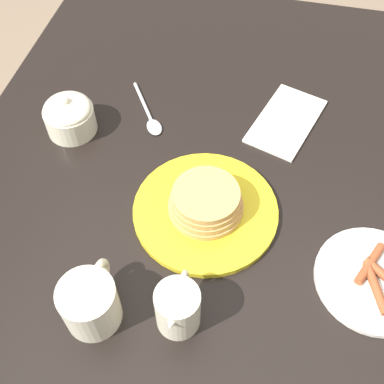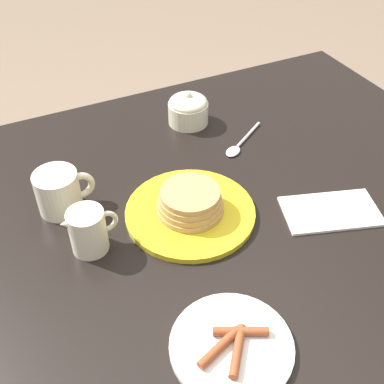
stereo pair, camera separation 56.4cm
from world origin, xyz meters
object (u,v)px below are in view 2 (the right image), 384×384
object	(u,v)px
side_plate_bacon	(232,346)
napkin	(331,211)
coffee_mug	(60,191)
creamer_pitcher	(88,230)
sugar_bowl	(188,109)
pancake_plate	(190,207)
spoon	(238,145)

from	to	relation	value
side_plate_bacon	napkin	distance (m)	0.37
coffee_mug	creamer_pitcher	xyz separation A→B (m)	(0.02, -0.13, 0.00)
side_plate_bacon	coffee_mug	size ratio (longest dim) A/B	1.62
creamer_pitcher	napkin	distance (m)	0.47
sugar_bowl	napkin	xyz separation A→B (m)	(0.11, -0.42, -0.03)
napkin	side_plate_bacon	bearing A→B (deg)	-151.52
side_plate_bacon	sugar_bowl	distance (m)	0.63
pancake_plate	creamer_pitcher	xyz separation A→B (m)	(-0.20, 0.00, 0.03)
coffee_mug	sugar_bowl	size ratio (longest dim) A/B	1.19
napkin	coffee_mug	bearing A→B (deg)	152.87
coffee_mug	spoon	bearing A→B (deg)	4.01
pancake_plate	creamer_pitcher	distance (m)	0.20
pancake_plate	napkin	world-z (taller)	pancake_plate
coffee_mug	napkin	size ratio (longest dim) A/B	0.55
spoon	sugar_bowl	bearing A→B (deg)	112.66
pancake_plate	side_plate_bacon	xyz separation A→B (m)	(-0.07, -0.29, -0.01)
sugar_bowl	coffee_mug	bearing A→B (deg)	-154.12
napkin	spoon	size ratio (longest dim) A/B	1.46
sugar_bowl	napkin	bearing A→B (deg)	-74.68
creamer_pitcher	sugar_bowl	distance (m)	0.45
pancake_plate	spoon	bearing A→B (deg)	38.19
creamer_pitcher	pancake_plate	bearing A→B (deg)	-0.05
sugar_bowl	napkin	size ratio (longest dim) A/B	0.47
coffee_mug	creamer_pitcher	bearing A→B (deg)	-81.68
sugar_bowl	spoon	distance (m)	0.16
pancake_plate	napkin	xyz separation A→B (m)	(0.25, -0.11, -0.02)
pancake_plate	sugar_bowl	distance (m)	0.33
sugar_bowl	spoon	xyz separation A→B (m)	(0.06, -0.14, -0.03)
creamer_pitcher	side_plate_bacon	bearing A→B (deg)	-65.55
side_plate_bacon	spoon	bearing A→B (deg)	58.96
coffee_mug	napkin	xyz separation A→B (m)	(0.47, -0.24, -0.04)
creamer_pitcher	sugar_bowl	xyz separation A→B (m)	(0.34, 0.30, -0.01)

